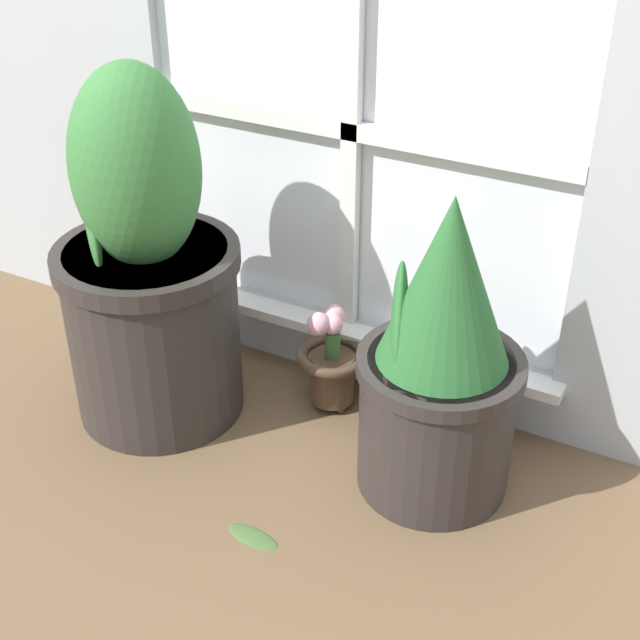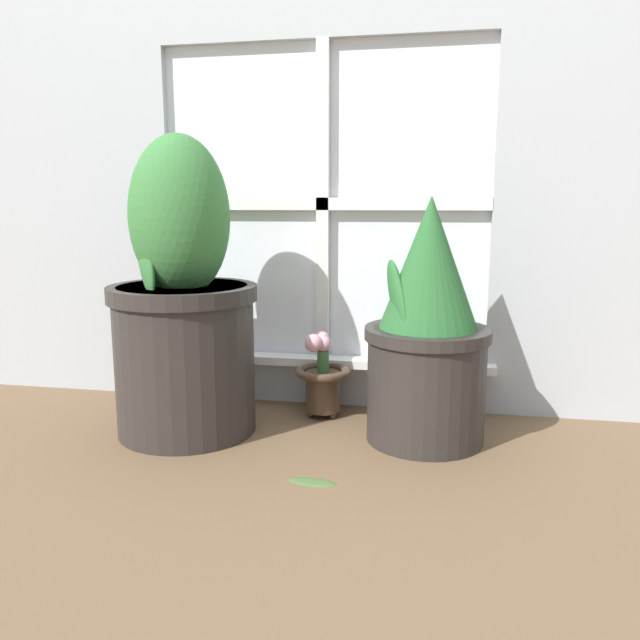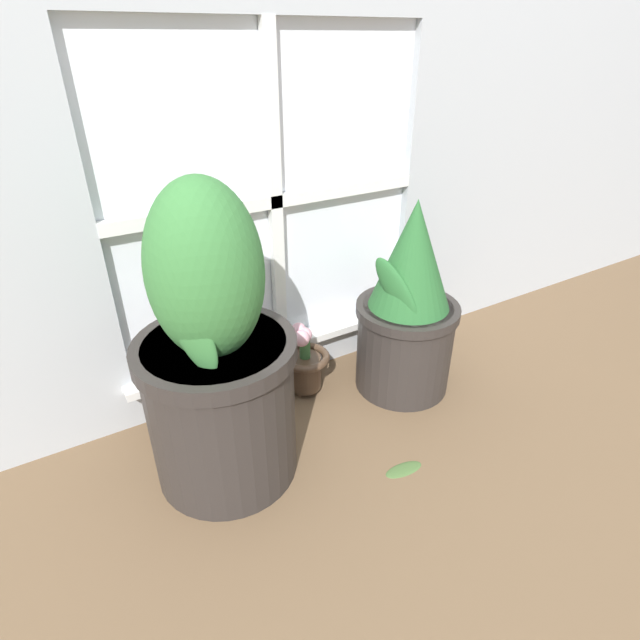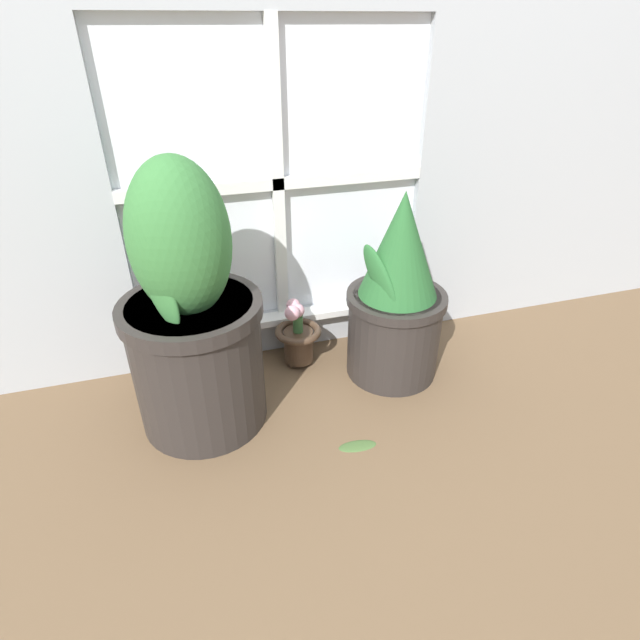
# 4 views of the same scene
# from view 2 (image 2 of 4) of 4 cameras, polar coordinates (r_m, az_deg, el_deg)

# --- Properties ---
(ground_plane) EXTENTS (10.00, 10.00, 0.00)m
(ground_plane) POSITION_cam_2_polar(r_m,az_deg,el_deg) (1.47, -3.49, -13.62)
(ground_plane) COLOR brown
(potted_plant_left) EXTENTS (0.39, 0.39, 0.78)m
(potted_plant_left) POSITION_cam_2_polar(r_m,az_deg,el_deg) (1.66, -12.40, 0.88)
(potted_plant_left) COLOR #2D2826
(potted_plant_left) RESTS_ON ground_plane
(potted_plant_right) EXTENTS (0.32, 0.32, 0.62)m
(potted_plant_right) POSITION_cam_2_polar(r_m,az_deg,el_deg) (1.59, 9.78, -1.17)
(potted_plant_right) COLOR #2D2826
(potted_plant_right) RESTS_ON ground_plane
(flower_vase) EXTENTS (0.16, 0.16, 0.25)m
(flower_vase) POSITION_cam_2_polar(r_m,az_deg,el_deg) (1.78, 0.22, -5.28)
(flower_vase) COLOR #473323
(flower_vase) RESTS_ON ground_plane
(fallen_leaf) EXTENTS (0.11, 0.05, 0.01)m
(fallen_leaf) POSITION_cam_2_polar(r_m,az_deg,el_deg) (1.41, -0.69, -14.48)
(fallen_leaf) COLOR #476633
(fallen_leaf) RESTS_ON ground_plane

